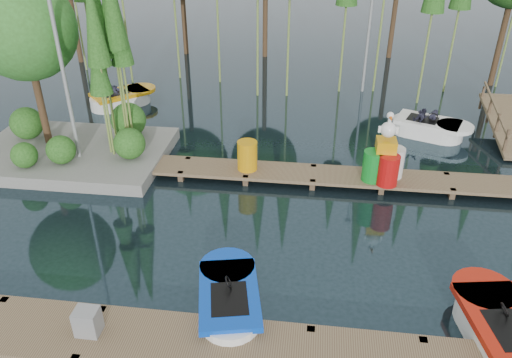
# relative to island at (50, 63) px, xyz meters

# --- Properties ---
(ground_plane) EXTENTS (90.00, 90.00, 0.00)m
(ground_plane) POSITION_rel_island_xyz_m (6.30, -3.29, -3.18)
(ground_plane) COLOR #1D2E37
(near_dock) EXTENTS (18.00, 1.50, 0.50)m
(near_dock) POSITION_rel_island_xyz_m (6.30, -7.79, -2.95)
(near_dock) COLOR brown
(near_dock) RESTS_ON ground
(far_dock) EXTENTS (15.00, 1.20, 0.50)m
(far_dock) POSITION_rel_island_xyz_m (7.30, -0.79, -2.95)
(far_dock) COLOR brown
(far_dock) RESTS_ON ground
(island) EXTENTS (6.20, 4.20, 6.75)m
(island) POSITION_rel_island_xyz_m (0.00, 0.00, 0.00)
(island) COLOR slate
(island) RESTS_ON ground
(lamp_island) EXTENTS (0.30, 0.30, 7.25)m
(lamp_island) POSITION_rel_island_xyz_m (0.80, -0.79, 1.08)
(lamp_island) COLOR gray
(lamp_island) RESTS_ON ground
(boat_blue) EXTENTS (1.78, 2.92, 0.91)m
(boat_blue) POSITION_rel_island_xyz_m (6.71, -6.57, -2.92)
(boat_blue) COLOR white
(boat_blue) RESTS_ON ground
(boat_red) EXTENTS (1.78, 3.08, 0.97)m
(boat_red) POSITION_rel_island_xyz_m (12.15, -6.72, -2.90)
(boat_red) COLOR white
(boat_red) RESTS_ON ground
(boat_yellow_far) EXTENTS (2.93, 2.90, 1.42)m
(boat_yellow_far) POSITION_rel_island_xyz_m (0.16, 4.64, -2.88)
(boat_yellow_far) COLOR white
(boat_yellow_far) RESTS_ON ground
(boat_white_far) EXTENTS (3.13, 2.26, 1.35)m
(boat_white_far) POSITION_rel_island_xyz_m (12.42, 3.16, -2.88)
(boat_white_far) COLOR white
(boat_white_far) RESTS_ON ground
(utility_cabinet) EXTENTS (0.46, 0.39, 0.56)m
(utility_cabinet) POSITION_rel_island_xyz_m (4.17, -7.79, -2.60)
(utility_cabinet) COLOR gray
(utility_cabinet) RESTS_ON near_dock
(yellow_barrel) EXTENTS (0.62, 0.62, 0.93)m
(yellow_barrel) POSITION_rel_island_xyz_m (6.27, -0.79, -2.42)
(yellow_barrel) COLOR orange
(yellow_barrel) RESTS_ON far_dock
(drum_cluster) EXTENTS (1.24, 1.14, 2.14)m
(drum_cluster) POSITION_rel_island_xyz_m (10.39, -0.95, -2.26)
(drum_cluster) COLOR #0E7E21
(drum_cluster) RESTS_ON far_dock
(seagull_post) EXTENTS (0.55, 0.30, 0.89)m
(seagull_post) POSITION_rel_island_xyz_m (10.57, -0.79, -2.29)
(seagull_post) COLOR gray
(seagull_post) RESTS_ON far_dock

